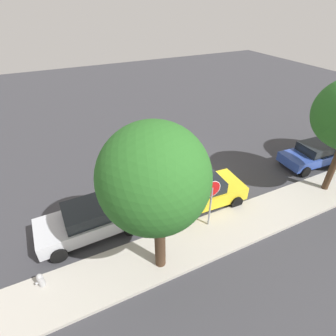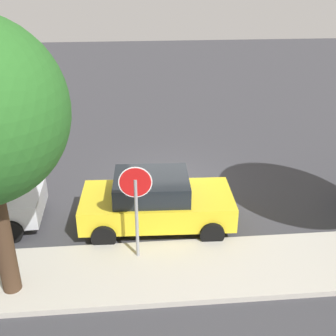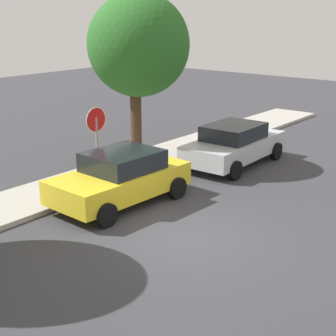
# 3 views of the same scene
# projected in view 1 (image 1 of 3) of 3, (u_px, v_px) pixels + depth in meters

# --- Properties ---
(ground_plane) EXTENTS (60.00, 60.00, 0.00)m
(ground_plane) POSITION_uv_depth(u_px,v_px,m) (185.00, 173.00, 15.35)
(ground_plane) COLOR #38383D
(sidewalk_curb) EXTENTS (32.00, 2.21, 0.14)m
(sidewalk_curb) POSITION_uv_depth(u_px,v_px,m) (235.00, 226.00, 11.79)
(sidewalk_curb) COLOR #B2ADA3
(sidewalk_curb) RESTS_ON ground_plane
(stop_sign) EXTENTS (0.77, 0.08, 2.53)m
(stop_sign) POSITION_uv_depth(u_px,v_px,m) (211.00, 197.00, 10.89)
(stop_sign) COLOR gray
(stop_sign) RESTS_ON ground_plane
(parked_car_yellow) EXTENTS (4.15, 2.25, 1.51)m
(parked_car_yellow) POSITION_uv_depth(u_px,v_px,m) (202.00, 191.00, 12.74)
(parked_car_yellow) COLOR yellow
(parked_car_yellow) RESTS_ON ground_plane
(parked_car_silver) EXTENTS (4.42, 2.15, 1.47)m
(parked_car_silver) POSITION_uv_depth(u_px,v_px,m) (90.00, 219.00, 11.17)
(parked_car_silver) COLOR silver
(parked_car_silver) RESTS_ON ground_plane
(parked_car_blue) EXTENTS (3.89, 2.11, 1.38)m
(parked_car_blue) POSITION_uv_depth(u_px,v_px,m) (313.00, 154.00, 15.78)
(parked_car_blue) COLOR #2D479E
(parked_car_blue) RESTS_ON ground_plane
(street_tree_mid_block) EXTENTS (3.50, 3.50, 5.93)m
(street_tree_mid_block) POSITION_uv_depth(u_px,v_px,m) (154.00, 179.00, 7.88)
(street_tree_mid_block) COLOR #422D1E
(street_tree_mid_block) RESTS_ON ground_plane
(fire_hydrant) EXTENTS (0.30, 0.22, 0.72)m
(fire_hydrant) POSITION_uv_depth(u_px,v_px,m) (41.00, 281.00, 9.21)
(fire_hydrant) COLOR #A5A5A8
(fire_hydrant) RESTS_ON ground_plane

